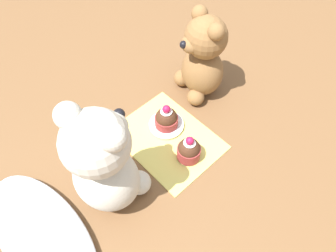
{
  "coord_description": "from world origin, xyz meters",
  "views": [
    {
      "loc": [
        -0.32,
        0.31,
        0.67
      ],
      "look_at": [
        0.0,
        0.0,
        0.06
      ],
      "focal_mm": 35.0,
      "sensor_mm": 36.0,
      "label": 1
    }
  ],
  "objects": [
    {
      "name": "cupcake_near_tan_bear",
      "position": [
        0.03,
        -0.02,
        0.03
      ],
      "size": [
        0.06,
        0.06,
        0.07
      ],
      "color": "#993333",
      "rests_on": "saucer_plate"
    },
    {
      "name": "saucer_plate",
      "position": [
        0.03,
        -0.02,
        0.01
      ],
      "size": [
        0.09,
        0.09,
        0.01
      ],
      "primitive_type": "cylinder",
      "color": "silver",
      "rests_on": "knitted_placemat"
    },
    {
      "name": "knitted_placemat",
      "position": [
        0.0,
        0.0,
        0.0
      ],
      "size": [
        0.24,
        0.19,
        0.01
      ],
      "primitive_type": "cube",
      "color": "#E0D166",
      "rests_on": "ground_plane"
    },
    {
      "name": "cupcake_near_cream_bear",
      "position": [
        -0.07,
        0.0,
        0.03
      ],
      "size": [
        0.05,
        0.05,
        0.07
      ],
      "color": "#993333",
      "rests_on": "knitted_placemat"
    },
    {
      "name": "teddy_bear_cream",
      "position": [
        -0.02,
        0.18,
        0.13
      ],
      "size": [
        0.17,
        0.16,
        0.28
      ],
      "rotation": [
        0.0,
        0.0,
        0.3
      ],
      "color": "beige",
      "rests_on": "ground_plane"
    },
    {
      "name": "ground_plane",
      "position": [
        0.0,
        0.0,
        0.0
      ],
      "size": [
        4.0,
        4.0,
        0.0
      ],
      "primitive_type": "plane",
      "color": "brown"
    },
    {
      "name": "tulle_cloth",
      "position": [
        0.0,
        0.34,
        0.02
      ],
      "size": [
        0.33,
        0.15,
        0.03
      ],
      "primitive_type": "ellipsoid",
      "color": "silver",
      "rests_on": "ground_plane"
    },
    {
      "name": "teddy_bear_tan",
      "position": [
        0.06,
        -0.18,
        0.11
      ],
      "size": [
        0.14,
        0.14,
        0.24
      ],
      "rotation": [
        0.0,
        0.0,
        2.84
      ],
      "color": "olive",
      "rests_on": "ground_plane"
    }
  ]
}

